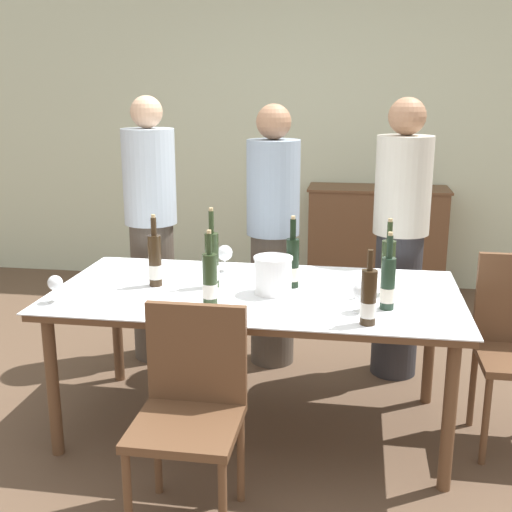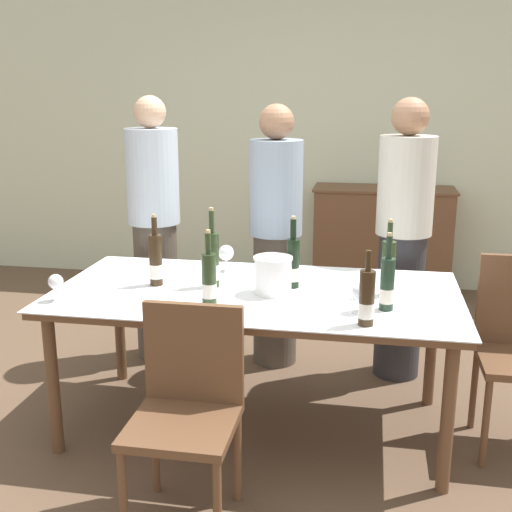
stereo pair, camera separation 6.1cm
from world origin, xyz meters
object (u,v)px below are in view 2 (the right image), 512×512
Objects in this scene: dining_table at (256,302)px; wine_bottle_4 at (293,263)px; sideboard_cabinet at (382,241)px; wine_glass_1 at (56,283)px; wine_bottle_3 at (212,261)px; person_guest_left at (276,238)px; wine_bottle_5 at (388,270)px; wine_glass_2 at (226,253)px; wine_bottle_6 at (156,261)px; ice_bucket at (273,274)px; chair_near_front at (188,400)px; wine_bottle_1 at (209,280)px; person_guest_right at (403,241)px; wine_glass_0 at (360,293)px; wine_bottle_2 at (367,299)px; person_host at (155,231)px; wine_bottle_0 at (387,284)px.

dining_table is 5.46× the size of wine_bottle_4.
sideboard_cabinet is 8.85× the size of wine_glass_1.
wine_bottle_3 is 0.85m from person_guest_left.
wine_bottle_5 is at bearing -90.24° from sideboard_cabinet.
wine_glass_1 is (-0.68, -0.36, -0.05)m from wine_bottle_3.
person_guest_left is (-0.69, -1.58, 0.36)m from sideboard_cabinet.
sideboard_cabinet reaches higher than wine_glass_2.
wine_bottle_6 reaches higher than dining_table.
wine_bottle_4 is 0.48m from wine_bottle_5.
ice_bucket is (0.09, -0.03, 0.16)m from dining_table.
chair_near_front is at bearing -28.65° from wine_glass_1.
wine_bottle_1 is 0.87× the size of wine_bottle_3.
wine_bottle_5 is 0.76m from person_guest_right.
wine_glass_0 is at bearing 37.22° from chair_near_front.
dining_table is 2.28× the size of chair_near_front.
wine_bottle_4 reaches higher than wine_bottle_2.
sideboard_cabinet is 1.76m from person_guest_left.
wine_bottle_1 reaches higher than dining_table.
wine_bottle_4 is (-0.38, 0.48, 0.01)m from wine_bottle_2.
wine_bottle_2 is at bearing -20.24° from wine_bottle_6.
ice_bucket is 0.47m from wine_glass_2.
dining_table is at bearing 78.80° from chair_near_front.
person_guest_right is (0.90, 1.54, 0.34)m from chair_near_front.
wine_bottle_6 is at bearing -175.74° from wine_bottle_3.
wine_bottle_6 is 0.92m from chair_near_front.
wine_bottle_6 reaches higher than wine_glass_1.
dining_table is 0.78m from chair_near_front.
wine_glass_1 is at bearing -126.60° from person_guest_left.
wine_bottle_2 is 2.38× the size of wine_glass_0.
wine_glass_2 is (0.68, 0.65, 0.01)m from wine_glass_1.
ice_bucket is at bearing -9.70° from wine_bottle_3.
wine_bottle_2 is (-0.11, -2.82, 0.40)m from sideboard_cabinet.
person_guest_right reaches higher than wine_glass_2.
ice_bucket is 0.11× the size of person_host.
sideboard_cabinet is 0.58× the size of dining_table.
wine_bottle_2 is (0.46, -0.36, 0.02)m from ice_bucket.
person_guest_right is at bearing 31.89° from wine_bottle_6.
wine_bottle_4 is at bearing 68.99° from chair_near_front.
ice_bucket is 0.56m from wine_bottle_5.
wine_glass_1 is 0.94m from wine_glass_2.
wine_bottle_0 is 0.98m from person_guest_right.
person_host reaches higher than wine_bottle_0.
ice_bucket is (-0.57, -2.46, 0.39)m from sideboard_cabinet.
wine_glass_1 is at bearing -174.30° from wine_bottle_0.
wine_glass_1 is (-1.55, -0.15, -0.03)m from wine_bottle_0.
wine_bottle_6 is at bearing -115.92° from sideboard_cabinet.
person_host reaches higher than wine_glass_2.
wine_bottle_3 reaches higher than wine_bottle_5.
wine_bottle_3 is (-0.05, 0.27, 0.02)m from wine_bottle_1.
wine_bottle_6 is (-0.35, 0.25, 0.01)m from wine_bottle_1.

